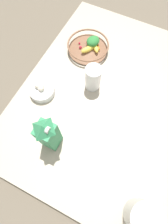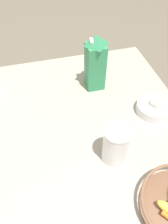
{
  "view_description": "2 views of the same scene",
  "coord_description": "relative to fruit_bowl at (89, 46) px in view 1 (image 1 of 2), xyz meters",
  "views": [
    {
      "loc": [
        -0.45,
        0.07,
        0.88
      ],
      "look_at": [
        -0.17,
        0.2,
        0.11
      ],
      "focal_mm": 28.0,
      "sensor_mm": 36.0,
      "label": 1
    },
    {
      "loc": [
        0.36,
        0.05,
        0.69
      ],
      "look_at": [
        -0.14,
        0.18,
        0.11
      ],
      "focal_mm": 35.0,
      "sensor_mm": 36.0,
      "label": 2
    }
  ],
  "objects": [
    {
      "name": "drinking_cup",
      "position": [
        -0.21,
        -0.13,
        0.04
      ],
      "size": [
        0.09,
        0.09,
        0.15
      ],
      "color": "white",
      "rests_on": "countertop"
    },
    {
      "name": "garlic_bowl",
      "position": [
        -0.37,
        0.1,
        -0.01
      ],
      "size": [
        0.13,
        0.13,
        0.07
      ],
      "color": "white",
      "rests_on": "countertop"
    },
    {
      "name": "fruit_bowl",
      "position": [
        0.0,
        0.0,
        0.0
      ],
      "size": [
        0.25,
        0.25,
        0.09
      ],
      "color": "brown",
      "rests_on": "countertop"
    },
    {
      "name": "milk_carton",
      "position": [
        -0.58,
        -0.09,
        0.09
      ],
      "size": [
        0.07,
        0.07,
        0.25
      ],
      "color": "#338C59",
      "rests_on": "countertop"
    },
    {
      "name": "yogurt_tub",
      "position": [
        -0.69,
        -0.56,
        0.04
      ],
      "size": [
        0.13,
        0.16,
        0.24
      ],
      "color": "white",
      "rests_on": "countertop"
    },
    {
      "name": "countertop",
      "position": [
        -0.23,
        -0.37,
        -0.05
      ],
      "size": [
        1.2,
        1.2,
        0.03
      ],
      "color": "#B2A893",
      "rests_on": "ground_plane"
    },
    {
      "name": "ground_plane",
      "position": [
        -0.23,
        -0.37,
        -0.07
      ],
      "size": [
        6.0,
        6.0,
        0.0
      ],
      "primitive_type": "plane",
      "color": "#665B4C"
    }
  ]
}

